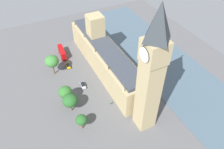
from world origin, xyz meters
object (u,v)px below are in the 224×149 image
(parliament_building, at_px, (104,56))
(plane_tree_by_river_gate, at_px, (52,61))
(street_lamp_leading, at_px, (66,92))
(double_decker_bus_opposite_hall, at_px, (62,52))
(street_lamp_corner, at_px, (51,60))
(plane_tree_far_end, at_px, (81,120))
(plane_tree_under_trees, at_px, (65,92))
(clock_tower, at_px, (151,73))
(plane_tree_trailing, at_px, (70,101))
(car_silver_kerbside, at_px, (83,85))
(car_yellow_cab_near_tower, at_px, (68,66))
(pedestrian_midblock, at_px, (111,103))

(parliament_building, xyz_separation_m, plane_tree_by_river_gate, (25.06, -7.06, 0.38))
(plane_tree_by_river_gate, distance_m, street_lamp_leading, 19.86)
(double_decker_bus_opposite_hall, xyz_separation_m, street_lamp_corner, (7.70, 6.39, 1.47))
(parliament_building, height_order, plane_tree_far_end, parliament_building)
(plane_tree_by_river_gate, bearing_deg, plane_tree_under_trees, 89.42)
(clock_tower, xyz_separation_m, plane_tree_trailing, (24.06, -19.26, -20.87))
(car_silver_kerbside, distance_m, plane_tree_by_river_gate, 19.49)
(plane_tree_far_end, distance_m, plane_tree_by_river_gate, 37.41)
(double_decker_bus_opposite_hall, distance_m, car_silver_kerbside, 28.18)
(street_lamp_leading, bearing_deg, plane_tree_by_river_gate, -88.24)
(car_silver_kerbside, distance_m, street_lamp_leading, 10.51)
(plane_tree_by_river_gate, bearing_deg, car_yellow_cab_near_tower, -165.81)
(car_silver_kerbside, bearing_deg, plane_tree_far_end, 72.84)
(car_yellow_cab_near_tower, xyz_separation_m, plane_tree_far_end, (6.78, 39.26, 4.38))
(parliament_building, height_order, clock_tower, clock_tower)
(clock_tower, xyz_separation_m, street_lamp_corner, (23.79, -52.26, -22.94))
(clock_tower, xyz_separation_m, pedestrian_midblock, (7.47, -14.55, -26.27))
(street_lamp_corner, bearing_deg, plane_tree_far_end, 90.81)
(car_silver_kerbside, distance_m, plane_tree_trailing, 15.66)
(plane_tree_under_trees, distance_m, plane_tree_trailing, 5.38)
(double_decker_bus_opposite_hall, distance_m, plane_tree_under_trees, 35.23)
(double_decker_bus_opposite_hall, bearing_deg, street_lamp_leading, 81.23)
(plane_tree_far_end, height_order, plane_tree_by_river_gate, plane_tree_by_river_gate)
(street_lamp_leading, bearing_deg, car_yellow_cab_near_tower, -108.49)
(car_yellow_cab_near_tower, distance_m, plane_tree_far_end, 40.08)
(clock_tower, relative_size, car_silver_kerbside, 11.20)
(clock_tower, distance_m, car_silver_kerbside, 42.80)
(parliament_building, bearing_deg, plane_tree_trailing, 38.25)
(double_decker_bus_opposite_hall, height_order, plane_tree_far_end, plane_tree_far_end)
(parliament_building, distance_m, plane_tree_trailing, 31.77)
(car_silver_kerbside, bearing_deg, car_yellow_cab_near_tower, -79.89)
(plane_tree_by_river_gate, bearing_deg, car_silver_kerbside, 121.89)
(plane_tree_under_trees, bearing_deg, car_yellow_cab_near_tower, -108.95)
(parliament_building, height_order, car_yellow_cab_near_tower, parliament_building)
(parliament_building, height_order, car_silver_kerbside, parliament_building)
(plane_tree_by_river_gate, height_order, street_lamp_leading, plane_tree_by_river_gate)
(plane_tree_under_trees, relative_size, plane_tree_by_river_gate, 0.81)
(street_lamp_corner, bearing_deg, clock_tower, 114.48)
(parliament_building, distance_m, car_yellow_cab_near_tower, 20.63)
(clock_tower, bearing_deg, plane_tree_under_trees, -45.25)
(parliament_building, distance_m, double_decker_bus_opposite_hall, 26.51)
(plane_tree_far_end, bearing_deg, car_silver_kerbside, -111.38)
(plane_tree_far_end, xyz_separation_m, plane_tree_trailing, (0.88, -10.58, 0.90))
(plane_tree_trailing, bearing_deg, parliament_building, -141.75)
(plane_tree_far_end, bearing_deg, clock_tower, 159.48)
(street_lamp_corner, bearing_deg, pedestrian_midblock, 113.41)
(parliament_building, height_order, street_lamp_corner, parliament_building)
(clock_tower, distance_m, plane_tree_far_end, 32.96)
(car_silver_kerbside, bearing_deg, parliament_building, -147.46)
(car_yellow_cab_near_tower, bearing_deg, double_decker_bus_opposite_hall, 92.29)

